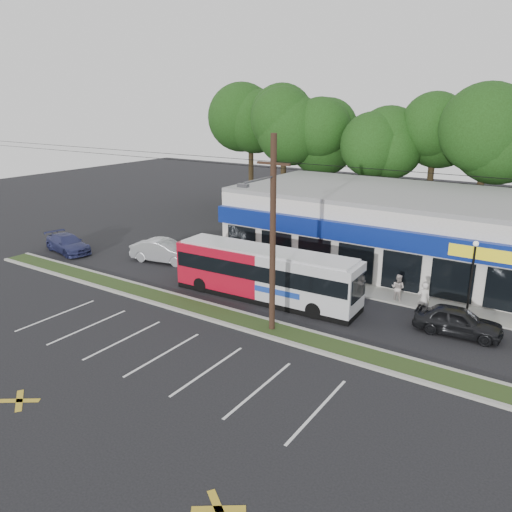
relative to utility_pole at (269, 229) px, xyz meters
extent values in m
plane|color=black|center=(-2.83, -0.93, -5.41)|extent=(120.00, 120.00, 0.00)
cube|color=#2C3B18|center=(-2.83, 0.07, -5.35)|extent=(40.00, 1.60, 0.12)
cube|color=#9E9E93|center=(-2.83, -0.78, -5.34)|extent=(40.00, 0.25, 0.14)
cube|color=#9E9E93|center=(-2.83, 0.92, -5.34)|extent=(40.00, 0.25, 0.14)
cube|color=#9E9E93|center=(2.17, 8.07, -5.36)|extent=(32.00, 2.20, 0.10)
cube|color=#BAB6AC|center=(2.67, 15.07, -2.91)|extent=(25.00, 12.00, 5.00)
cube|color=navy|center=(2.67, 8.82, -2.01)|extent=(25.00, 0.50, 1.20)
cube|color=black|center=(2.67, 9.01, -4.01)|extent=(24.00, 0.12, 2.40)
cube|color=yellow|center=(9.67, 8.55, -2.01)|extent=(6.00, 0.06, 0.70)
cube|color=gray|center=(2.67, 15.07, -0.26)|extent=(25.00, 12.00, 0.30)
cylinder|color=black|center=(0.17, 0.07, -0.41)|extent=(0.30, 0.30, 10.00)
cube|color=black|center=(0.17, 0.07, 3.19)|extent=(1.80, 0.12, 0.12)
cylinder|color=#59595E|center=(0.17, -1.13, 2.59)|extent=(0.10, 2.40, 0.10)
cube|color=#59595E|center=(0.17, -2.43, 2.49)|extent=(0.50, 0.25, 0.15)
cylinder|color=black|center=(-2.83, 0.07, 3.29)|extent=(50.00, 0.02, 0.02)
cylinder|color=black|center=(-2.83, 0.07, 2.99)|extent=(50.00, 0.02, 0.02)
cylinder|color=black|center=(8.17, 7.87, -3.41)|extent=(0.12, 0.12, 4.00)
sphere|color=silver|center=(8.17, 7.87, -1.31)|extent=(0.30, 0.30, 0.30)
cylinder|color=black|center=(-18.83, 25.07, -2.55)|extent=(0.56, 0.56, 5.72)
sphere|color=black|center=(-18.83, 25.07, 3.04)|extent=(6.76, 6.76, 6.76)
cylinder|color=black|center=(-13.83, 25.07, -2.55)|extent=(0.56, 0.56, 5.72)
sphere|color=black|center=(-13.83, 25.07, 3.04)|extent=(6.76, 6.76, 6.76)
cylinder|color=black|center=(-8.83, 25.07, -2.55)|extent=(0.56, 0.56, 5.72)
sphere|color=black|center=(-8.83, 25.07, 3.04)|extent=(6.76, 6.76, 6.76)
cylinder|color=black|center=(-3.83, 25.07, -2.55)|extent=(0.56, 0.56, 5.72)
sphere|color=black|center=(-3.83, 25.07, 3.04)|extent=(6.76, 6.76, 6.76)
cylinder|color=black|center=(1.17, 25.07, -2.55)|extent=(0.56, 0.56, 5.72)
sphere|color=black|center=(1.17, 25.07, 3.04)|extent=(6.76, 6.76, 6.76)
cylinder|color=black|center=(6.17, 25.07, -2.55)|extent=(0.56, 0.56, 5.72)
sphere|color=black|center=(6.17, 25.07, 3.04)|extent=(6.76, 6.76, 6.76)
cube|color=#AE0D21|center=(-5.35, 3.45, -3.76)|extent=(5.86, 2.64, 2.64)
cube|color=silver|center=(0.40, 3.69, -3.76)|extent=(5.86, 2.64, 2.64)
cube|color=black|center=(-2.47, 3.57, -5.23)|extent=(11.61, 2.83, 0.34)
cube|color=black|center=(-2.47, 3.57, -3.44)|extent=(11.39, 2.93, 0.91)
cube|color=black|center=(3.31, 3.82, -3.59)|extent=(0.15, 2.04, 1.34)
cube|color=#193899|center=(-0.98, 2.42, -4.31)|extent=(2.88, 0.15, 0.34)
cube|color=silver|center=(-2.47, 3.57, -2.39)|extent=(11.03, 2.62, 0.17)
cylinder|color=black|center=(-6.46, 2.33, -4.95)|extent=(0.93, 0.31, 0.92)
cylinder|color=black|center=(-6.55, 4.48, -4.95)|extent=(0.93, 0.31, 0.92)
cylinder|color=black|center=(1.26, 2.65, -4.95)|extent=(0.93, 0.31, 0.92)
cylinder|color=black|center=(1.16, 4.81, -4.95)|extent=(0.93, 0.31, 0.92)
imported|color=black|center=(8.28, 4.95, -4.68)|extent=(4.39, 2.00, 1.46)
imported|color=#A4A7AC|center=(-12.64, 5.57, -4.59)|extent=(5.26, 2.68, 1.65)
imported|color=navy|center=(-20.69, 3.18, -4.72)|extent=(5.09, 2.84, 1.39)
imported|color=silver|center=(6.12, 6.36, -4.45)|extent=(0.83, 0.73, 1.92)
imported|color=#BEB2AB|center=(4.29, 7.57, -4.57)|extent=(0.89, 0.73, 1.69)
camera|label=1|loc=(12.55, -20.07, 5.97)|focal=35.00mm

